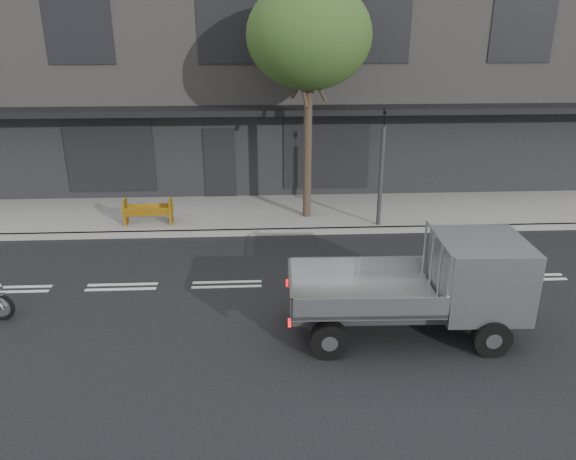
# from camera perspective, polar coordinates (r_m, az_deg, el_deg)

# --- Properties ---
(ground) EXTENTS (80.00, 80.00, 0.00)m
(ground) POSITION_cam_1_polar(r_m,az_deg,el_deg) (13.09, -6.23, -5.53)
(ground) COLOR black
(ground) RESTS_ON ground
(sidewalk) EXTENTS (32.00, 3.20, 0.15)m
(sidewalk) POSITION_cam_1_polar(r_m,az_deg,el_deg) (17.39, -5.47, 1.65)
(sidewalk) COLOR gray
(sidewalk) RESTS_ON ground
(kerb) EXTENTS (32.00, 0.20, 0.15)m
(kerb) POSITION_cam_1_polar(r_m,az_deg,el_deg) (15.89, -5.69, -0.27)
(kerb) COLOR gray
(kerb) RESTS_ON ground
(building_main) EXTENTS (26.00, 10.00, 8.00)m
(building_main) POSITION_cam_1_polar(r_m,az_deg,el_deg) (23.07, -5.19, 16.47)
(building_main) COLOR slate
(building_main) RESTS_ON ground
(street_tree) EXTENTS (3.40, 3.40, 6.74)m
(street_tree) POSITION_cam_1_polar(r_m,az_deg,el_deg) (15.95, 2.15, 19.08)
(street_tree) COLOR #382B21
(street_tree) RESTS_ON ground
(traffic_light_pole) EXTENTS (0.12, 0.12, 3.50)m
(traffic_light_pole) POSITION_cam_1_polar(r_m,az_deg,el_deg) (15.97, 9.44, 5.62)
(traffic_light_pole) COLOR #2D2D30
(traffic_light_pole) RESTS_ON ground
(flatbed_ute) EXTENTS (4.44, 1.92, 2.04)m
(flatbed_ute) POSITION_cam_1_polar(r_m,az_deg,el_deg) (11.13, 16.89, -4.77)
(flatbed_ute) COLOR black
(flatbed_ute) RESTS_ON ground
(construction_barrier) EXTENTS (1.41, 0.61, 0.78)m
(construction_barrier) POSITION_cam_1_polar(r_m,az_deg,el_deg) (16.47, -14.14, 1.67)
(construction_barrier) COLOR #FAA50D
(construction_barrier) RESTS_ON sidewalk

